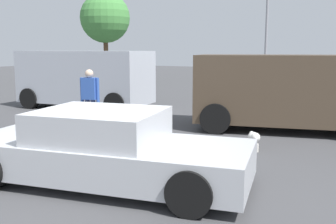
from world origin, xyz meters
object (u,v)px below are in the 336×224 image
Objects in this scene: light_post_near at (267,18)px; pedestrian at (90,94)px; suv_dark at (285,89)px; sedan_foreground at (105,150)px; dog at (254,138)px; van_white at (85,77)px.

pedestrian is at bearing -94.21° from light_post_near.
suv_dark reaches higher than pedestrian.
light_post_near is (-3.63, 10.68, 2.77)m from suv_dark.
suv_dark is 5.27m from pedestrian.
sedan_foreground is 0.98× the size of suv_dark.
sedan_foreground is 0.87× the size of light_post_near.
dog is 0.12× the size of van_white.
van_white is at bearing 161.81° from suv_dark.
sedan_foreground is at bearing -120.00° from suv_dark.
light_post_near reaches higher than pedestrian.
suv_dark reaches higher than sedan_foreground.
suv_dark is (7.41, -0.35, -0.04)m from van_white.
dog is at bearing 151.25° from van_white.
dog is 0.37× the size of pedestrian.
van_white is at bearing -148.66° from pedestrian.
van_white is 4.04m from pedestrian.
van_white reaches higher than dog.
pedestrian is 13.58m from light_post_near.
suv_dark is at bearing 63.26° from sedan_foreground.
dog is 2.70m from suv_dark.
pedestrian is at bearing -116.98° from dog.
van_white is (-5.93, 6.09, 0.58)m from sedan_foreground.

